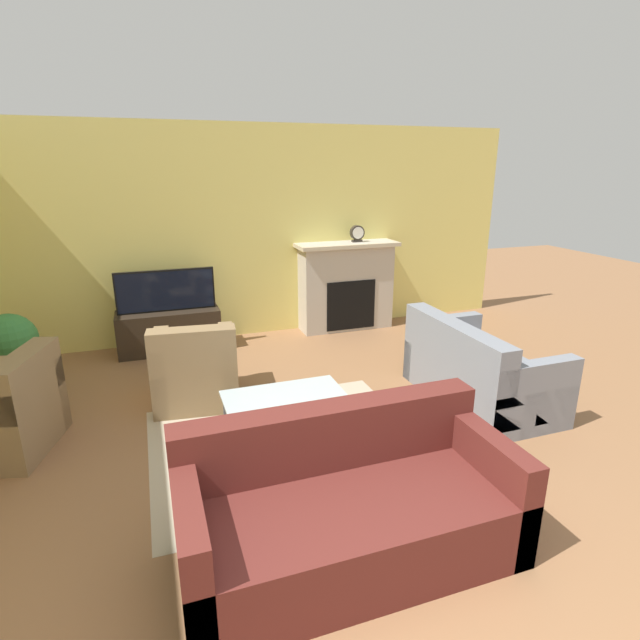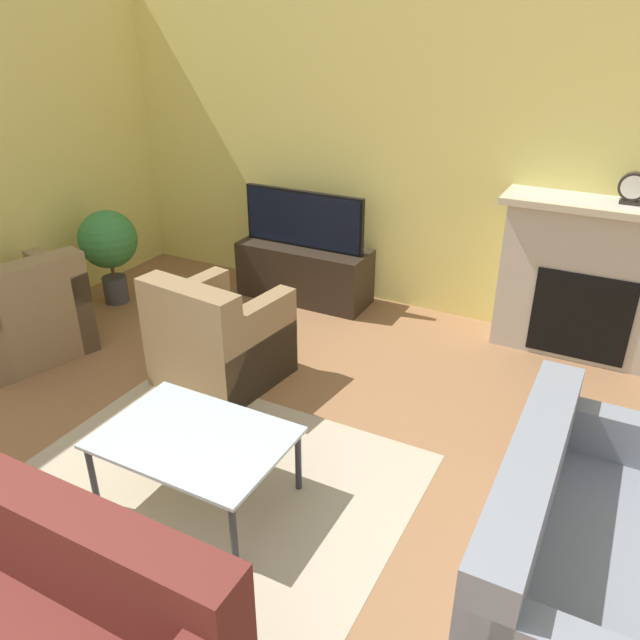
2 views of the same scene
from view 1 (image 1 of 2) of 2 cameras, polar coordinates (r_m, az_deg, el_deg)
name	(u,v)px [view 1 (image 1 of 2)]	position (r m, az deg, el deg)	size (l,w,h in m)	color
wall_back	(216,235)	(6.53, -11.83, 9.49)	(8.28, 0.06, 2.70)	#EADB72
area_rug	(288,443)	(4.25, -3.70, -13.89)	(2.19, 1.90, 0.00)	#B7A88E
fireplace	(346,284)	(6.88, 2.99, 4.10)	(1.39, 0.44, 1.20)	#BCB2A3
tv_stand	(170,331)	(6.39, -16.82, -1.17)	(1.21, 0.45, 0.51)	#2D2319
tv	(166,291)	(6.25, -17.22, 3.23)	(1.15, 0.06, 0.50)	black
couch_sectional	(347,509)	(3.10, 3.14, -20.79)	(1.92, 0.87, 0.82)	#5B231E
couch_loveseat	(477,373)	(5.03, 17.52, -5.79)	(0.85, 1.50, 0.82)	gray
armchair_accent	(196,372)	(4.94, -14.03, -5.82)	(0.85, 0.85, 0.82)	#8C704C
coffee_table	(287,404)	(4.06, -3.75, -9.53)	(0.99, 0.70, 0.40)	#333338
potted_plant	(10,344)	(5.62, -31.93, -2.34)	(0.51, 0.51, 0.85)	#47474C
mantel_clock	(357,233)	(6.82, 4.27, 9.85)	(0.19, 0.07, 0.22)	#28231E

